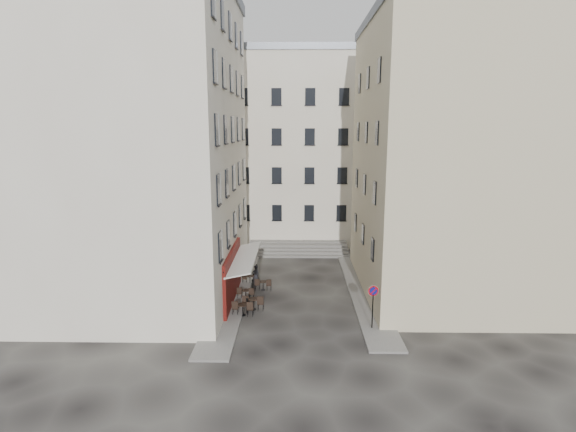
{
  "coord_description": "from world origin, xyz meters",
  "views": [
    {
      "loc": [
        -0.26,
        -27.12,
        11.32
      ],
      "look_at": [
        -0.8,
        4.0,
        5.17
      ],
      "focal_mm": 28.0,
      "sensor_mm": 36.0,
      "label": 1
    }
  ],
  "objects_px": {
    "bistro_table_a": "(243,308)",
    "bistro_table_b": "(253,303)",
    "no_parking_sign": "(373,299)",
    "pedestrian": "(256,276)"
  },
  "relations": [
    {
      "from": "pedestrian",
      "to": "bistro_table_a",
      "type": "bearing_deg",
      "value": 51.79
    },
    {
      "from": "no_parking_sign",
      "to": "pedestrian",
      "type": "height_order",
      "value": "no_parking_sign"
    },
    {
      "from": "no_parking_sign",
      "to": "bistro_table_a",
      "type": "xyz_separation_m",
      "value": [
        -7.58,
        1.8,
        -1.4
      ]
    },
    {
      "from": "bistro_table_b",
      "to": "pedestrian",
      "type": "xyz_separation_m",
      "value": [
        -0.22,
        4.4,
        0.3
      ]
    },
    {
      "from": "no_parking_sign",
      "to": "bistro_table_b",
      "type": "distance_m",
      "value": 7.65
    },
    {
      "from": "bistro_table_b",
      "to": "no_parking_sign",
      "type": "bearing_deg",
      "value": -20.86
    },
    {
      "from": "no_parking_sign",
      "to": "pedestrian",
      "type": "xyz_separation_m",
      "value": [
        -7.25,
        7.08,
        -1.09
      ]
    },
    {
      "from": "bistro_table_a",
      "to": "pedestrian",
      "type": "distance_m",
      "value": 5.3
    },
    {
      "from": "bistro_table_a",
      "to": "bistro_table_b",
      "type": "xyz_separation_m",
      "value": [
        0.55,
        0.87,
        0.01
      ]
    },
    {
      "from": "bistro_table_b",
      "to": "pedestrian",
      "type": "bearing_deg",
      "value": 92.9
    }
  ]
}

